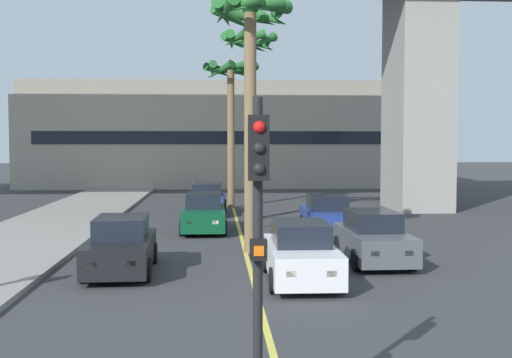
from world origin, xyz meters
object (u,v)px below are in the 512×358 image
object	(u,v)px
car_queue_front	(121,247)
car_queue_fifth	(301,254)
car_queue_second	(204,214)
traffic_light_median_near	(258,223)
car_queue_fourth	(327,216)
car_queue_sixth	(207,200)
palm_tree_near_median	(231,89)
palm_tree_far_median	(249,74)
traffic_light_median_far	(246,165)
car_queue_third	(373,239)
palm_tree_mid_median	(250,47)

from	to	relation	value
car_queue_front	car_queue_fifth	world-z (taller)	same
car_queue_front	car_queue_second	size ratio (longest dim) A/B	1.01
car_queue_second	traffic_light_median_near	bearing A→B (deg)	-86.94
car_queue_fourth	car_queue_second	bearing A→B (deg)	166.70
car_queue_fourth	car_queue_sixth	xyz separation A→B (m)	(-4.83, 7.37, 0.00)
palm_tree_near_median	palm_tree_far_median	xyz separation A→B (m)	(0.71, -5.69, 0.21)
car_queue_second	palm_tree_far_median	bearing A→B (deg)	60.94
car_queue_fifth	palm_tree_far_median	world-z (taller)	palm_tree_far_median
car_queue_fourth	car_queue_sixth	bearing A→B (deg)	123.26
car_queue_second	car_queue_sixth	size ratio (longest dim) A/B	0.99
car_queue_fourth	traffic_light_median_far	xyz separation A→B (m)	(-3.15, 1.28, 1.99)
car_queue_second	car_queue_third	size ratio (longest dim) A/B	1.00
car_queue_front	palm_tree_near_median	world-z (taller)	palm_tree_near_median
traffic_light_median_near	palm_tree_far_median	world-z (taller)	palm_tree_far_median
car_queue_fifth	car_queue_second	bearing A→B (deg)	105.87
palm_tree_mid_median	palm_tree_far_median	bearing A→B (deg)	87.16
car_queue_sixth	car_queue_second	bearing A→B (deg)	-90.76
car_queue_third	palm_tree_mid_median	bearing A→B (deg)	152.36
car_queue_third	traffic_light_median_near	size ratio (longest dim) A/B	0.98
traffic_light_median_near	palm_tree_near_median	world-z (taller)	palm_tree_near_median
car_queue_second	traffic_light_median_near	world-z (taller)	traffic_light_median_near
car_queue_sixth	traffic_light_median_far	bearing A→B (deg)	-74.56
traffic_light_median_far	car_queue_third	bearing A→B (deg)	-63.86
traffic_light_median_far	palm_tree_near_median	distance (m)	10.08
traffic_light_median_near	car_queue_front	bearing A→B (deg)	106.75
car_queue_fifth	car_queue_sixth	world-z (taller)	same
car_queue_fourth	traffic_light_median_far	world-z (taller)	traffic_light_median_far
car_queue_front	car_queue_fourth	world-z (taller)	same
car_queue_sixth	palm_tree_near_median	distance (m)	6.80
traffic_light_median_far	car_queue_fifth	bearing A→B (deg)	-84.36
car_queue_second	palm_tree_mid_median	distance (m)	8.09
car_queue_third	car_queue_fifth	size ratio (longest dim) A/B	1.00
palm_tree_near_median	palm_tree_far_median	size ratio (longest dim) A/B	0.92
car_queue_third	traffic_light_median_near	world-z (taller)	traffic_light_median_near
car_queue_fifth	palm_tree_near_median	size ratio (longest dim) A/B	0.51
car_queue_sixth	palm_tree_far_median	xyz separation A→B (m)	(1.98, -2.49, 6.07)
car_queue_second	car_queue_sixth	bearing A→B (deg)	89.24
car_queue_third	car_queue_fourth	size ratio (longest dim) A/B	1.00
car_queue_front	car_queue_fourth	xyz separation A→B (m)	(7.08, 6.93, 0.00)
car_queue_third	palm_tree_mid_median	world-z (taller)	palm_tree_mid_median
car_queue_fourth	car_queue_sixth	size ratio (longest dim) A/B	0.99
car_queue_fifth	palm_tree_mid_median	distance (m)	7.58
car_queue_third	palm_tree_near_median	size ratio (longest dim) A/B	0.51
car_queue_fifth	car_queue_sixth	bearing A→B (deg)	99.50
car_queue_second	car_queue_front	bearing A→B (deg)	-104.95
traffic_light_median_far	palm_tree_near_median	world-z (taller)	palm_tree_near_median
palm_tree_near_median	palm_tree_far_median	distance (m)	5.74
traffic_light_median_far	palm_tree_far_median	world-z (taller)	palm_tree_far_median
car_queue_second	traffic_light_median_far	world-z (taller)	traffic_light_median_far
palm_tree_near_median	palm_tree_far_median	world-z (taller)	palm_tree_far_median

